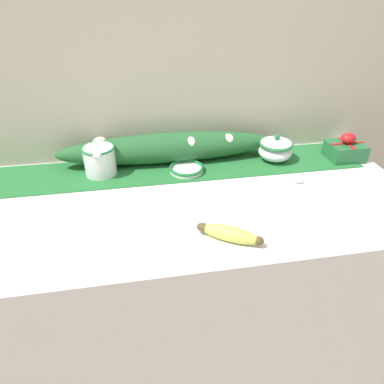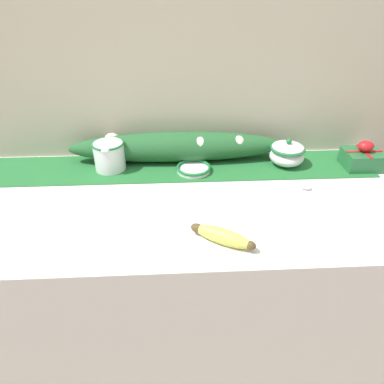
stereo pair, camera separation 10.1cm
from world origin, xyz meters
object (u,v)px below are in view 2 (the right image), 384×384
Objects in this scene: banana at (222,236)px; sugar_bowl at (287,153)px; spoon at (302,187)px; gift_box at (362,158)px; small_dish at (194,169)px; cream_pitcher at (109,155)px.

sugar_bowl is at bearing 55.65° from banana.
banana is 0.39m from spoon.
spoon is 0.29m from gift_box.
cream_pitcher is at bearing 173.07° from small_dish.
banana is at bearing -144.89° from gift_box.
sugar_bowl is (0.64, -0.00, -0.01)m from cream_pitcher.
cream_pitcher is at bearing 179.91° from sugar_bowl.
cream_pitcher is 0.30m from small_dish.
gift_box reaches higher than small_dish.
sugar_bowl is 0.34m from small_dish.
small_dish is at bearing -179.72° from gift_box.
small_dish is 0.78× the size of spoon.
sugar_bowl is at bearing 112.04° from spoon.
small_dish is 0.37m from spoon.
spoon is (0.64, -0.17, -0.05)m from cream_pitcher.
cream_pitcher reaches higher than spoon.
cream_pitcher is 0.84× the size of spoon.
gift_box is (0.55, 0.39, 0.02)m from banana.
spoon is at bearing -152.35° from gift_box.
small_dish is (0.30, -0.04, -0.04)m from cream_pitcher.
cream_pitcher is 1.05× the size of sugar_bowl.
gift_box is (0.61, 0.00, 0.03)m from small_dish.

